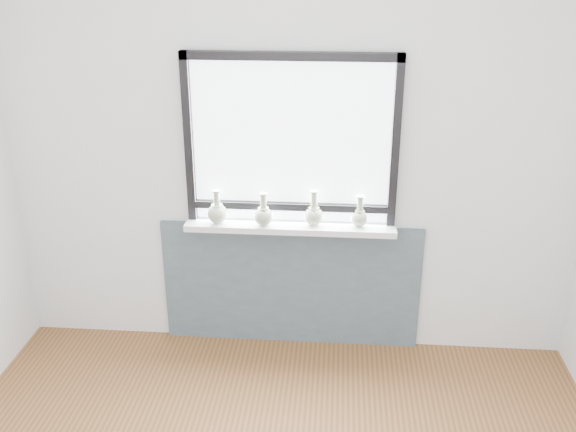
# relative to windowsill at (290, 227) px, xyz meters

# --- Properties ---
(back_wall) EXTENTS (3.60, 0.02, 2.60)m
(back_wall) POSITION_rel_windowsill_xyz_m (0.00, 0.10, 0.42)
(back_wall) COLOR silver
(back_wall) RESTS_ON ground
(apron_panel) EXTENTS (1.70, 0.03, 0.86)m
(apron_panel) POSITION_rel_windowsill_xyz_m (0.00, 0.07, -0.45)
(apron_panel) COLOR #4B5C67
(apron_panel) RESTS_ON ground
(windowsill) EXTENTS (1.32, 0.18, 0.04)m
(windowsill) POSITION_rel_windowsill_xyz_m (0.00, 0.00, 0.00)
(windowsill) COLOR silver
(windowsill) RESTS_ON apron_panel
(window) EXTENTS (1.30, 0.06, 1.05)m
(window) POSITION_rel_windowsill_xyz_m (0.00, 0.06, 0.56)
(window) COLOR black
(window) RESTS_ON windowsill
(vase_a) EXTENTS (0.13, 0.13, 0.21)m
(vase_a) POSITION_rel_windowsill_xyz_m (-0.46, -0.01, 0.09)
(vase_a) COLOR #A2B494
(vase_a) RESTS_ON windowsill
(vase_b) EXTENTS (0.12, 0.12, 0.21)m
(vase_b) POSITION_rel_windowsill_xyz_m (-0.16, -0.03, 0.09)
(vase_b) COLOR #A2B494
(vase_b) RESTS_ON windowsill
(vase_c) EXTENTS (0.12, 0.12, 0.22)m
(vase_c) POSITION_rel_windowsill_xyz_m (0.15, 0.01, 0.09)
(vase_c) COLOR #A2B494
(vase_c) RESTS_ON windowsill
(vase_d) EXTENTS (0.11, 0.11, 0.20)m
(vase_d) POSITION_rel_windowsill_xyz_m (0.43, 0.00, 0.08)
(vase_d) COLOR #A2B494
(vase_d) RESTS_ON windowsill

